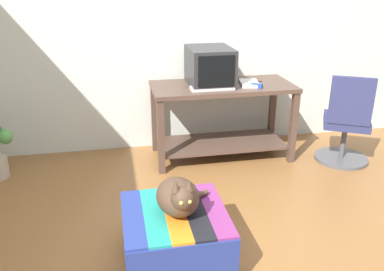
# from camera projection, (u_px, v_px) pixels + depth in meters

# --- Properties ---
(ground_plane) EXTENTS (14.00, 14.00, 0.00)m
(ground_plane) POSITION_uv_depth(u_px,v_px,m) (219.00, 261.00, 2.66)
(ground_plane) COLOR brown
(back_wall) EXTENTS (8.00, 0.10, 2.60)m
(back_wall) POSITION_uv_depth(u_px,v_px,m) (170.00, 22.00, 4.04)
(back_wall) COLOR silver
(back_wall) RESTS_ON ground_plane
(desk) EXTENTS (1.37, 0.62, 0.75)m
(desk) POSITION_uv_depth(u_px,v_px,m) (222.00, 108.00, 4.00)
(desk) COLOR #4C382D
(desk) RESTS_ON ground_plane
(tv_monitor) EXTENTS (0.41, 0.52, 0.35)m
(tv_monitor) POSITION_uv_depth(u_px,v_px,m) (210.00, 67.00, 3.86)
(tv_monitor) COLOR #28282B
(tv_monitor) RESTS_ON desk
(keyboard) EXTENTS (0.40, 0.15, 0.02)m
(keyboard) POSITION_uv_depth(u_px,v_px,m) (212.00, 88.00, 3.76)
(keyboard) COLOR beige
(keyboard) RESTS_ON desk
(book) EXTENTS (0.21, 0.30, 0.03)m
(book) POSITION_uv_depth(u_px,v_px,m) (249.00, 83.00, 3.91)
(book) COLOR white
(book) RESTS_ON desk
(ottoman_with_blanket) EXTENTS (0.65, 0.66, 0.36)m
(ottoman_with_blanket) POSITION_uv_depth(u_px,v_px,m) (175.00, 236.00, 2.60)
(ottoman_with_blanket) COLOR tan
(ottoman_with_blanket) RESTS_ON ground_plane
(cat) EXTENTS (0.38, 0.39, 0.29)m
(cat) POSITION_uv_depth(u_px,v_px,m) (179.00, 197.00, 2.48)
(cat) COLOR #473323
(cat) RESTS_ON ottoman_with_blanket
(office_chair) EXTENTS (0.57, 0.57, 0.89)m
(office_chair) POSITION_uv_depth(u_px,v_px,m) (346.00, 125.00, 3.91)
(office_chair) COLOR #4C4C51
(office_chair) RESTS_ON ground_plane
(stapler) EXTENTS (0.10, 0.10, 0.04)m
(stapler) POSITION_uv_depth(u_px,v_px,m) (257.00, 86.00, 3.81)
(stapler) COLOR #2342B7
(stapler) RESTS_ON desk
(pen) EXTENTS (0.14, 0.04, 0.01)m
(pen) POSITION_uv_depth(u_px,v_px,m) (255.00, 81.00, 4.02)
(pen) COLOR black
(pen) RESTS_ON desk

